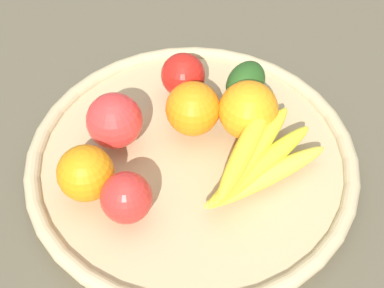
% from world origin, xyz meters
% --- Properties ---
extents(ground_plane, '(2.40, 2.40, 0.00)m').
position_xyz_m(ground_plane, '(0.00, 0.00, 0.00)').
color(ground_plane, brown).
rests_on(ground_plane, ground).
extents(basket, '(0.45, 0.45, 0.04)m').
position_xyz_m(basket, '(0.00, 0.00, 0.02)').
color(basket, tan).
rests_on(basket, ground_plane).
extents(orange_0, '(0.10, 0.10, 0.07)m').
position_xyz_m(orange_0, '(-0.06, 0.13, 0.07)').
color(orange_0, orange).
rests_on(orange_0, basket).
extents(orange_1, '(0.09, 0.09, 0.08)m').
position_xyz_m(orange_1, '(0.05, -0.00, 0.07)').
color(orange_1, orange).
rests_on(orange_1, basket).
extents(avocado, '(0.09, 0.08, 0.05)m').
position_xyz_m(avocado, '(0.11, -0.07, 0.06)').
color(avocado, '#26511A').
rests_on(avocado, basket).
extents(orange_2, '(0.10, 0.10, 0.08)m').
position_xyz_m(orange_2, '(0.04, -0.07, 0.08)').
color(orange_2, orange).
rests_on(orange_2, basket).
extents(banana_bunch, '(0.18, 0.17, 0.06)m').
position_xyz_m(banana_bunch, '(-0.03, -0.08, 0.07)').
color(banana_bunch, yellow).
rests_on(banana_bunch, basket).
extents(apple_1, '(0.09, 0.09, 0.06)m').
position_xyz_m(apple_1, '(-0.10, 0.08, 0.07)').
color(apple_1, red).
rests_on(apple_1, basket).
extents(apple_0, '(0.09, 0.09, 0.06)m').
position_xyz_m(apple_0, '(0.12, 0.02, 0.07)').
color(apple_0, red).
rests_on(apple_0, basket).
extents(apple_2, '(0.09, 0.09, 0.08)m').
position_xyz_m(apple_2, '(0.02, 0.10, 0.07)').
color(apple_2, red).
rests_on(apple_2, basket).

